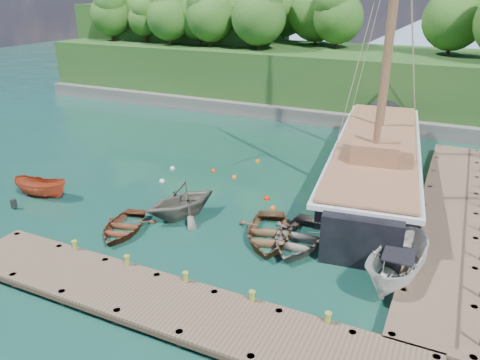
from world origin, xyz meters
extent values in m
plane|color=#133A2B|center=(0.00, 0.00, 0.00)|extent=(160.00, 160.00, 0.00)
cube|color=brown|center=(2.00, -6.50, 0.54)|extent=(20.00, 3.20, 0.12)
cube|color=#2F251B|center=(2.00, -6.50, 0.38)|extent=(20.00, 3.20, 0.20)
cylinder|color=#2F251B|center=(-7.70, -5.20, 0.05)|extent=(0.28, 0.28, 1.10)
cube|color=brown|center=(11.50, 7.00, 0.54)|extent=(3.20, 24.00, 0.12)
cube|color=#2F251B|center=(11.50, 7.00, 0.38)|extent=(3.20, 24.00, 0.20)
cylinder|color=#2F251B|center=(10.20, -4.70, 0.05)|extent=(0.28, 0.28, 1.10)
cylinder|color=#2F251B|center=(10.20, 18.70, 0.05)|extent=(0.28, 0.28, 1.10)
cylinder|color=#2F251B|center=(12.80, 18.70, 0.05)|extent=(0.28, 0.28, 1.10)
cylinder|color=olive|center=(-4.00, -5.10, 0.00)|extent=(0.26, 0.26, 0.45)
cylinder|color=olive|center=(-1.00, -5.10, 0.00)|extent=(0.26, 0.26, 0.45)
cylinder|color=olive|center=(2.00, -5.10, 0.00)|extent=(0.26, 0.26, 0.45)
cylinder|color=olive|center=(5.00, -5.10, 0.00)|extent=(0.26, 0.26, 0.45)
cylinder|color=olive|center=(8.00, -5.10, 0.00)|extent=(0.26, 0.26, 0.45)
imported|color=brown|center=(-3.83, -1.92, 0.00)|extent=(3.68, 4.48, 0.81)
imported|color=#605C51|center=(-2.00, 0.92, 0.00)|extent=(5.15, 5.42, 2.24)
imported|color=brown|center=(3.37, 0.56, 0.00)|extent=(4.73, 5.59, 0.99)
imported|color=#6E655D|center=(4.86, 0.79, 0.00)|extent=(3.54, 4.85, 0.98)
imported|color=#BA4524|center=(-11.14, -0.43, 0.00)|extent=(3.77, 1.85, 1.40)
imported|color=silver|center=(9.77, -0.56, 0.00)|extent=(2.81, 5.44, 2.00)
cube|color=black|center=(6.71, 10.80, 0.84)|extent=(7.02, 16.33, 3.29)
cube|color=black|center=(5.47, 20.90, 0.84)|extent=(3.41, 5.28, 2.96)
cube|color=black|center=(7.81, 1.83, 0.84)|extent=(4.06, 4.48, 3.12)
cube|color=silver|center=(6.71, 10.80, 2.42)|extent=(7.67, 21.27, 0.25)
cube|color=brown|center=(6.71, 10.80, 2.67)|extent=(7.16, 20.77, 0.12)
cube|color=brown|center=(7.12, 7.44, 3.27)|extent=(2.91, 3.29, 1.20)
cylinder|color=brown|center=(5.03, 24.50, 3.87)|extent=(1.08, 6.88, 1.69)
cylinder|color=brown|center=(7.20, 6.77, 10.71)|extent=(0.36, 0.36, 16.07)
sphere|color=white|center=(-5.88, 4.67, 0.00)|extent=(0.36, 0.36, 0.36)
sphere|color=#E45721|center=(-1.87, 7.35, 0.00)|extent=(0.34, 0.34, 0.34)
sphere|color=red|center=(1.43, 5.08, 0.00)|extent=(0.36, 0.36, 0.36)
sphere|color=white|center=(4.15, 7.39, 0.00)|extent=(0.28, 0.28, 0.28)
sphere|color=#F43000|center=(-3.72, 7.79, 0.00)|extent=(0.33, 0.33, 0.33)
sphere|color=#F46005|center=(-1.68, 10.89, 0.00)|extent=(0.35, 0.35, 0.35)
sphere|color=white|center=(-6.55, 6.97, 0.00)|extent=(0.34, 0.34, 0.34)
sphere|color=orange|center=(2.27, 4.00, 0.00)|extent=(0.37, 0.37, 0.37)
cube|color=#474744|center=(-8.00, 24.00, 0.60)|extent=(50.00, 4.00, 1.40)
cube|color=#204616|center=(-8.00, 30.00, 3.00)|extent=(50.00, 14.00, 6.00)
cube|color=#204616|center=(-22.00, 34.00, 5.00)|extent=(24.00, 12.00, 10.00)
cylinder|color=#382616|center=(-16.10, 28.11, 6.70)|extent=(0.36, 0.36, 1.40)
sphere|color=#264E18|center=(-16.10, 28.11, 9.10)|extent=(5.42, 5.42, 5.42)
cylinder|color=#382616|center=(-14.18, 26.81, 6.70)|extent=(0.36, 0.36, 1.40)
sphere|color=#264E18|center=(-14.18, 26.81, 8.96)|extent=(5.02, 5.02, 5.02)
cylinder|color=#382616|center=(-27.79, 27.27, 6.70)|extent=(0.36, 0.36, 1.40)
sphere|color=#264E18|center=(-27.79, 27.27, 8.88)|extent=(4.79, 4.79, 4.79)
cylinder|color=#382616|center=(-20.73, 34.78, 6.70)|extent=(0.36, 0.36, 1.40)
sphere|color=#264E18|center=(-20.73, 34.78, 9.39)|extent=(6.25, 6.25, 6.25)
cylinder|color=#382616|center=(-25.58, 30.32, 6.70)|extent=(0.36, 0.36, 1.40)
sphere|color=#264E18|center=(-25.58, 30.32, 9.26)|extent=(5.89, 5.89, 5.89)
cylinder|color=#382616|center=(-1.61, 31.21, 6.70)|extent=(0.36, 0.36, 1.40)
sphere|color=#264E18|center=(-1.61, 31.21, 9.00)|extent=(5.13, 5.13, 5.13)
cylinder|color=#382616|center=(-21.53, 35.53, 6.70)|extent=(0.36, 0.36, 1.40)
sphere|color=#264E18|center=(-21.53, 35.53, 8.88)|extent=(4.80, 4.80, 4.80)
cylinder|color=#382616|center=(-10.15, 30.20, 6.70)|extent=(0.36, 0.36, 1.40)
sphere|color=#264E18|center=(-10.15, 30.20, 9.24)|extent=(5.82, 5.82, 5.82)
cylinder|color=#382616|center=(-4.58, 33.35, 6.70)|extent=(0.36, 0.36, 1.40)
sphere|color=#264E18|center=(-4.58, 33.35, 9.32)|extent=(6.05, 6.05, 6.05)
cylinder|color=#382616|center=(-8.51, 26.55, 6.70)|extent=(0.36, 0.36, 1.40)
sphere|color=#264E18|center=(-8.51, 26.55, 9.11)|extent=(5.47, 5.47, 5.47)
cylinder|color=#382616|center=(9.27, 30.39, 6.70)|extent=(0.36, 0.36, 1.40)
sphere|color=#264E18|center=(9.27, 30.39, 9.14)|extent=(5.55, 5.55, 5.55)
cylinder|color=#382616|center=(-10.01, 37.76, 6.70)|extent=(0.36, 0.36, 1.40)
sphere|color=#264E18|center=(-10.01, 37.76, 9.39)|extent=(6.25, 6.25, 6.25)
cylinder|color=#382616|center=(-28.21, 35.82, 6.70)|extent=(0.36, 0.36, 1.40)
sphere|color=#264E18|center=(-28.21, 35.82, 9.09)|extent=(5.41, 5.41, 5.41)
cylinder|color=#382616|center=(-17.91, 31.40, 6.70)|extent=(0.36, 0.36, 1.40)
sphere|color=#264E18|center=(-17.91, 31.40, 9.12)|extent=(5.47, 5.47, 5.47)
cylinder|color=#382616|center=(-23.27, 27.64, 6.70)|extent=(0.36, 0.36, 1.40)
sphere|color=#264E18|center=(-23.27, 27.64, 8.52)|extent=(3.77, 3.77, 3.77)
cylinder|color=#382616|center=(-19.61, 31.47, 6.70)|extent=(0.36, 0.36, 1.40)
sphere|color=#264E18|center=(-19.61, 31.47, 9.31)|extent=(6.04, 6.04, 6.04)
cylinder|color=#382616|center=(-5.73, 38.37, 6.70)|extent=(0.36, 0.36, 1.40)
sphere|color=#264E18|center=(-5.73, 38.37, 9.26)|extent=(5.89, 5.89, 5.89)
cylinder|color=#382616|center=(-11.90, 31.02, 6.70)|extent=(0.36, 0.36, 1.40)
sphere|color=#264E18|center=(-11.90, 31.02, 9.33)|extent=(6.08, 6.08, 6.08)
cylinder|color=#382616|center=(-22.89, 29.25, 6.70)|extent=(0.36, 0.36, 1.40)
sphere|color=#264E18|center=(-22.89, 29.25, 8.69)|extent=(4.25, 4.25, 4.25)
cylinder|color=#382616|center=(-18.91, 26.06, 6.70)|extent=(0.36, 0.36, 1.40)
sphere|color=#264E18|center=(-18.91, 26.06, 8.87)|extent=(4.77, 4.77, 4.77)
cube|color=silver|center=(-20.00, 33.00, 10.50)|extent=(4.00, 5.00, 3.00)
cone|color=#728CA5|center=(5.00, 70.00, 4.00)|extent=(32.00, 32.00, 8.00)
cone|color=#728CA5|center=(-30.00, 70.00, 5.00)|extent=(40.00, 40.00, 10.00)
camera|label=1|loc=(11.01, -18.83, 11.83)|focal=35.00mm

